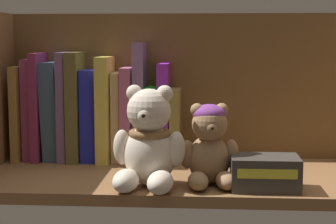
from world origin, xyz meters
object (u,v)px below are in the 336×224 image
at_px(book_1, 32,109).
at_px(small_product_box, 265,173).
at_px(book_3, 55,110).
at_px(book_6, 93,114).
at_px(book_2, 42,106).
at_px(teddy_bear_larger, 148,144).
at_px(book_8, 118,116).
at_px(teddy_bear_smaller, 210,147).
at_px(book_4, 67,106).
at_px(book_7, 107,108).
at_px(book_0, 23,112).
at_px(book_11, 152,123).
at_px(book_10, 140,101).
at_px(book_9, 129,113).
at_px(book_5, 78,106).
at_px(book_13, 175,124).
at_px(book_12, 164,112).

height_order(book_1, small_product_box, book_1).
distance_m(book_1, book_3, 0.05).
distance_m(book_6, small_product_box, 0.41).
xyz_separation_m(book_2, teddy_bear_larger, (0.25, -0.22, -0.04)).
distance_m(book_8, teddy_bear_smaller, 0.28).
distance_m(book_4, book_7, 0.08).
distance_m(book_3, small_product_box, 0.48).
height_order(book_0, book_4, book_4).
height_order(book_11, teddy_bear_smaller, book_11).
distance_m(book_4, book_10, 0.16).
height_order(book_9, book_11, book_9).
height_order(book_9, book_10, book_10).
xyz_separation_m(book_3, teddy_bear_larger, (0.22, -0.22, -0.03)).
bearing_deg(book_10, book_4, 180.00).
xyz_separation_m(book_3, teddy_bear_smaller, (0.33, -0.20, -0.04)).
bearing_deg(book_1, book_3, 0.00).
relative_size(book_1, book_10, 0.86).
xyz_separation_m(teddy_bear_larger, teddy_bear_smaller, (0.10, 0.02, -0.01)).
distance_m(book_5, teddy_bear_larger, 0.28).
height_order(book_5, book_9, book_5).
relative_size(book_0, book_10, 0.80).
relative_size(book_4, book_8, 1.23).
distance_m(book_13, small_product_box, 0.28).
height_order(book_7, book_13, book_7).
xyz_separation_m(book_2, book_10, (0.21, 0.00, 0.01)).
distance_m(book_4, teddy_bear_larger, 0.30).
bearing_deg(book_5, book_10, 0.00).
height_order(book_0, book_9, book_0).
relative_size(book_7, teddy_bear_smaller, 1.53).
relative_size(book_1, teddy_bear_smaller, 1.48).
relative_size(book_10, small_product_box, 2.16).
relative_size(book_11, teddy_bear_smaller, 1.08).
distance_m(book_0, book_5, 0.12).
bearing_deg(book_10, book_1, 180.00).
xyz_separation_m(book_2, book_6, (0.11, 0.00, -0.02)).
distance_m(book_11, small_product_box, 0.31).
bearing_deg(book_5, book_7, 0.00).
bearing_deg(book_11, book_9, 180.00).
bearing_deg(book_9, teddy_bear_smaller, -50.30).
bearing_deg(book_7, book_10, 0.00).
height_order(book_4, book_12, book_4).
bearing_deg(book_6, book_8, 0.00).
bearing_deg(book_1, book_0, 180.00).
distance_m(book_4, small_product_box, 0.46).
bearing_deg(small_product_box, book_3, 151.68).
distance_m(book_0, book_6, 0.15).
distance_m(book_5, book_11, 0.16).
bearing_deg(teddy_bear_smaller, book_6, 140.32).
height_order(book_2, book_10, book_10).
relative_size(book_1, book_4, 0.93).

